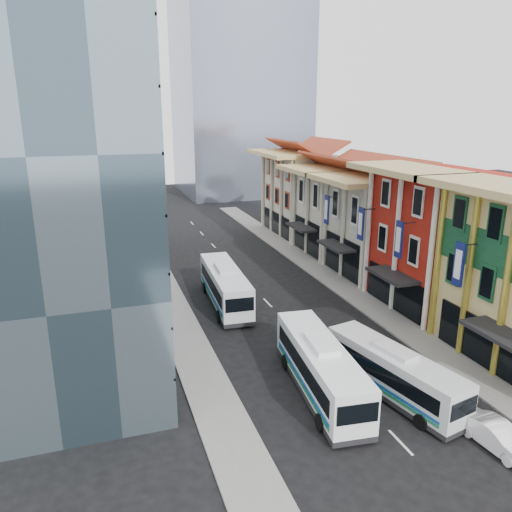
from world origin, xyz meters
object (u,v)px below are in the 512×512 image
object	(u,v)px
office_tower	(46,140)
bus_left_far	(225,285)
bus_left_near	(320,367)
bus_right	(394,372)
sedan_right	(498,436)

from	to	relation	value
office_tower	bus_left_far	distance (m)	19.05
bus_left_near	bus_right	size ratio (longest dim) A/B	1.11
sedan_right	bus_right	bearing A→B (deg)	105.39
bus_left_near	bus_right	bearing A→B (deg)	-16.49
bus_left_near	sedan_right	size ratio (longest dim) A/B	2.61
bus_left_near	bus_left_far	world-z (taller)	bus_left_far
office_tower	sedan_right	world-z (taller)	office_tower
bus_left_far	bus_right	world-z (taller)	bus_left_far
bus_left_near	bus_right	distance (m)	4.45
bus_left_far	sedan_right	distance (m)	25.21
sedan_right	office_tower	bearing A→B (deg)	131.30
office_tower	bus_left_near	xyz separation A→B (m)	(15.00, -12.22, -13.21)
bus_right	sedan_right	distance (m)	6.57
office_tower	bus_left_near	distance (m)	23.43
bus_left_near	sedan_right	xyz separation A→B (m)	(6.47, -7.75, -1.08)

